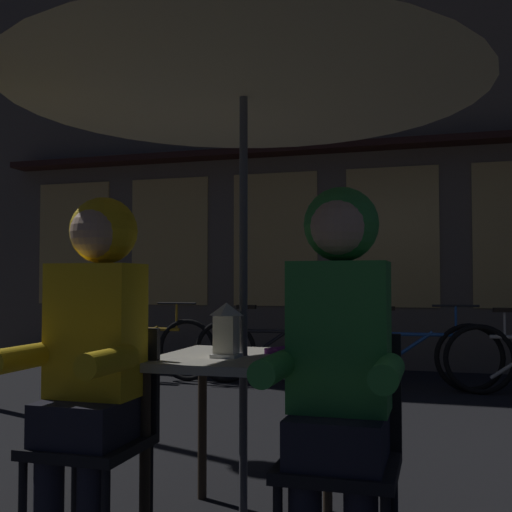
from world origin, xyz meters
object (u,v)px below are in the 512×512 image
cafe_table (243,379)px  bicycle_second (273,350)px  person_left_hooded (93,336)px  bicycle_third (414,355)px  lantern (226,329)px  bicycle_nearest (143,347)px  chair_left (99,426)px  patio_umbrella (244,55)px  book (292,351)px  person_right_hooded (339,343)px  chair_right (342,444)px

cafe_table → bicycle_second: 3.79m
person_left_hooded → bicycle_third: size_ratio=0.83×
lantern → bicycle_nearest: (-2.24, 3.69, -0.51)m
chair_left → cafe_table: bearing=37.5°
patio_umbrella → person_left_hooded: 1.37m
bicycle_second → book: size_ratio=8.38×
person_left_hooded → person_right_hooded: same height
patio_umbrella → bicycle_third: 4.13m
bicycle_second → person_left_hooded: bearing=-84.9°
person_left_hooded → bicycle_second: person_left_hooded is taller
chair_left → person_left_hooded: 0.36m
cafe_table → bicycle_second: size_ratio=0.44×
chair_left → bicycle_second: 4.08m
patio_umbrella → chair_left: (-0.48, -0.37, -1.57)m
person_right_hooded → bicycle_second: size_ratio=0.84×
cafe_table → bicycle_nearest: 4.29m
lantern → bicycle_third: bearing=80.7°
lantern → bicycle_nearest: size_ratio=0.14×
bicycle_second → bicycle_nearest: bearing=-176.9°
chair_left → chair_right: bearing=0.0°
cafe_table → bicycle_second: (-0.85, 3.69, -0.29)m
chair_right → person_left_hooded: size_ratio=0.62×
bicycle_second → bicycle_third: 1.42m
chair_right → patio_umbrella: bearing=142.5°
book → chair_left: bearing=-116.7°
person_right_hooded → bicycle_third: person_right_hooded is taller
bicycle_nearest → chair_left: bearing=-65.5°
chair_right → bicycle_nearest: size_ratio=0.52×
chair_left → bicycle_third: size_ratio=0.52×
lantern → chair_right: lantern is taller
patio_umbrella → bicycle_second: size_ratio=1.38×
lantern → chair_right: (0.53, -0.29, -0.37)m
patio_umbrella → bicycle_third: bearing=81.3°
person_left_hooded → book: size_ratio=7.00×
lantern → bicycle_nearest: 4.35m
lantern → chair_left: (-0.43, -0.29, -0.37)m
chair_right → bicycle_third: size_ratio=0.52×
lantern → bicycle_nearest: lantern is taller
patio_umbrella → lantern: bearing=-123.9°
chair_left → chair_right: (0.96, 0.00, 0.00)m
cafe_table → person_left_hooded: (-0.48, -0.43, 0.21)m
bicycle_nearest → patio_umbrella: bearing=-57.6°
bicycle_nearest → book: bicycle_nearest is taller
chair_left → book: bearing=36.1°
cafe_table → book: book is taller
chair_left → chair_right: size_ratio=1.00×
person_left_hooded → bicycle_nearest: size_ratio=0.83×
person_right_hooded → lantern: bearing=146.7°
person_left_hooded → bicycle_second: bearing=95.1°
person_right_hooded → bicycle_second: (-1.33, 4.11, -0.50)m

